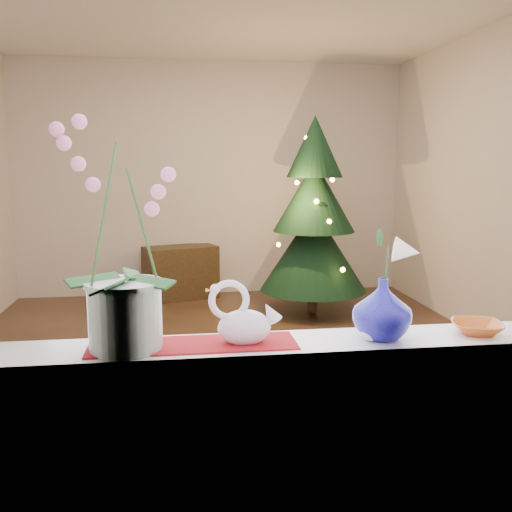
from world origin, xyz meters
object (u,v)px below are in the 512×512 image
at_px(side_table, 181,272).
at_px(blue_vase, 382,304).
at_px(swan, 244,314).
at_px(orchid_pot, 122,236).
at_px(amber_dish, 477,329).
at_px(paperweight, 370,331).
at_px(xmas_tree, 314,216).

bearing_deg(side_table, blue_vase, -101.42).
relative_size(swan, side_table, 0.31).
height_order(orchid_pot, amber_dish, orchid_pot).
xyz_separation_m(orchid_pot, swan, (0.39, 0.00, -0.27)).
bearing_deg(paperweight, swan, 176.44).
relative_size(blue_vase, paperweight, 3.62).
relative_size(xmas_tree, side_table, 2.50).
bearing_deg(amber_dish, orchid_pot, -179.79).
distance_m(blue_vase, xmas_tree, 3.89).
relative_size(amber_dish, side_table, 0.19).
relative_size(orchid_pot, side_table, 0.94).
bearing_deg(xmas_tree, orchid_pot, -112.32).
bearing_deg(blue_vase, amber_dish, 0.81).
distance_m(blue_vase, side_table, 4.74).
distance_m(swan, blue_vase, 0.48).
xyz_separation_m(swan, blue_vase, (0.48, -0.00, 0.02)).
distance_m(orchid_pot, side_table, 4.74).
xyz_separation_m(swan, xmas_tree, (1.18, 3.83, -0.02)).
xyz_separation_m(orchid_pot, xmas_tree, (1.57, 3.83, -0.29)).
xyz_separation_m(swan, amber_dish, (0.85, 0.00, -0.09)).
bearing_deg(paperweight, orchid_pot, 178.38).
relative_size(orchid_pot, paperweight, 11.12).
bearing_deg(xmas_tree, swan, -107.12).
height_order(swan, blue_vase, blue_vase).
height_order(paperweight, xmas_tree, xmas_tree).
height_order(amber_dish, xmas_tree, xmas_tree).
height_order(orchid_pot, blue_vase, orchid_pot).
height_order(paperweight, side_table, paperweight).
xyz_separation_m(orchid_pot, paperweight, (0.83, -0.02, -0.34)).
bearing_deg(orchid_pot, side_table, 87.37).
xyz_separation_m(blue_vase, amber_dish, (0.36, 0.01, -0.10)).
bearing_deg(blue_vase, swan, 179.51).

